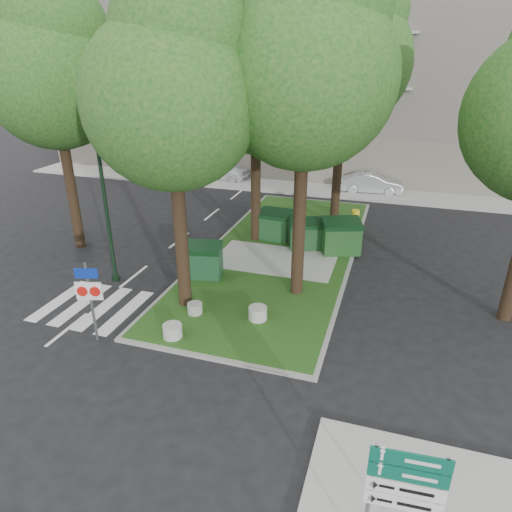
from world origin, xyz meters
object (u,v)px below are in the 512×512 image
at_px(tree_median_mid, 258,84).
at_px(traffic_sign_pole, 90,292).
at_px(bollard_right, 258,313).
at_px(tree_median_near_left, 174,84).
at_px(dumpster_d, 341,236).
at_px(dumpster_a, 203,260).
at_px(street_lamp, 104,194).
at_px(car_white, 218,168).
at_px(directional_sign, 405,490).
at_px(tree_street_left, 53,66).
at_px(dumpster_c, 305,234).
at_px(bollard_left, 172,331).
at_px(tree_median_far, 349,48).
at_px(litter_bin, 355,217).
at_px(car_silver, 372,183).
at_px(tree_median_near_right, 309,58).
at_px(bollard_mid, 195,308).
at_px(dumpster_b, 275,225).

height_order(tree_median_mid, traffic_sign_pole, tree_median_mid).
bearing_deg(bollard_right, tree_median_near_left, 173.92).
xyz_separation_m(dumpster_d, bollard_right, (-1.79, -6.37, -0.51)).
distance_m(dumpster_a, street_lamp, 4.38).
height_order(street_lamp, car_white, street_lamp).
xyz_separation_m(dumpster_d, directional_sign, (2.77, -13.08, 0.91)).
xyz_separation_m(tree_street_left, dumpster_c, (9.83, 2.63, -6.90)).
xyz_separation_m(bollard_left, directional_sign, (6.74, -4.93, 1.43)).
xyz_separation_m(tree_median_far, litter_bin, (0.91, 0.57, -7.85)).
relative_size(tree_median_mid, dumpster_a, 6.15).
relative_size(dumpster_a, dumpster_c, 0.98).
distance_m(bollard_left, car_silver, 19.04).
xyz_separation_m(tree_street_left, street_lamp, (3.42, -2.55, -4.16)).
height_order(tree_median_far, tree_street_left, tree_median_far).
relative_size(litter_bin, street_lamp, 0.13).
height_order(tree_median_near_right, bollard_mid, tree_median_near_right).
relative_size(tree_median_near_right, tree_median_far, 0.96).
relative_size(dumpster_c, car_white, 0.36).
bearing_deg(street_lamp, tree_median_near_right, 8.42).
xyz_separation_m(tree_median_near_left, traffic_sign_pole, (-1.80, -2.77, -5.63)).
bearing_deg(tree_median_far, dumpster_d, -78.21).
relative_size(tree_median_near_left, tree_median_near_right, 0.92).
xyz_separation_m(bollard_right, litter_bin, (1.99, 10.35, 0.13)).
relative_size(tree_median_near_right, tree_median_mid, 1.15).
xyz_separation_m(tree_median_mid, dumpster_c, (2.33, -0.37, -6.23)).
relative_size(bollard_right, traffic_sign_pole, 0.23).
xyz_separation_m(tree_median_near_right, dumpster_c, (-0.67, 4.13, -7.23)).
distance_m(bollard_left, car_white, 19.83).
bearing_deg(dumpster_a, bollard_right, -50.66).
bearing_deg(dumpster_c, street_lamp, -159.64).
distance_m(bollard_left, bollard_right, 2.82).
bearing_deg(tree_median_near_right, street_lamp, -171.58).
height_order(dumpster_b, bollard_right, dumpster_b).
distance_m(tree_median_far, bollard_mid, 13.26).
bearing_deg(dumpster_b, tree_street_left, -153.44).
relative_size(tree_median_near_left, tree_median_mid, 1.05).
distance_m(tree_median_near_right, traffic_sign_pole, 9.51).
bearing_deg(tree_median_far, litter_bin, 31.85).
distance_m(tree_median_near_left, bollard_right, 7.46).
bearing_deg(street_lamp, bollard_mid, -20.33).
bearing_deg(dumpster_d, traffic_sign_pole, -145.48).
xyz_separation_m(tree_street_left, dumpster_a, (6.63, -1.35, -6.88)).
bearing_deg(street_lamp, directional_sign, -36.40).
distance_m(bollard_mid, car_silver, 17.57).
xyz_separation_m(bollard_right, bollard_mid, (-2.12, -0.28, -0.04)).
bearing_deg(dumpster_c, traffic_sign_pole, -136.03).
bearing_deg(bollard_left, street_lamp, 143.16).
distance_m(bollard_mid, street_lamp, 5.40).
xyz_separation_m(tree_median_mid, street_lamp, (-4.08, -5.55, -3.48)).
height_order(tree_median_mid, litter_bin, tree_median_mid).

